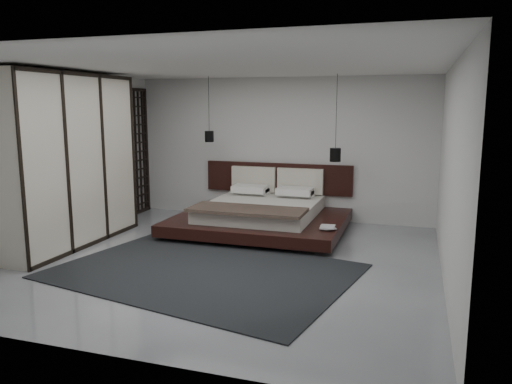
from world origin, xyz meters
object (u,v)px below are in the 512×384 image
(bed, at_px, (262,214))
(pendant_right, at_px, (335,155))
(lattice_screen, at_px, (136,152))
(wardrobe, at_px, (69,161))
(pendant_left, at_px, (209,136))
(rug, at_px, (204,271))

(bed, xyz_separation_m, pendant_right, (1.23, 0.49, 1.07))
(lattice_screen, relative_size, wardrobe, 0.93)
(lattice_screen, xyz_separation_m, pendant_right, (4.14, -0.06, 0.07))
(pendant_left, relative_size, pendant_right, 0.81)
(pendant_right, relative_size, rug, 0.40)
(lattice_screen, bearing_deg, pendant_left, -1.95)
(lattice_screen, height_order, wardrobe, wardrobe)
(wardrobe, bearing_deg, pendant_left, 58.90)
(lattice_screen, bearing_deg, bed, -10.72)
(bed, bearing_deg, pendant_right, 21.80)
(pendant_left, distance_m, wardrobe, 2.77)
(wardrobe, relative_size, rug, 0.72)
(wardrobe, bearing_deg, pendant_right, 31.24)
(lattice_screen, xyz_separation_m, wardrobe, (0.25, -2.41, 0.08))
(pendant_left, height_order, wardrobe, pendant_left)
(pendant_left, xyz_separation_m, pendant_right, (2.46, -0.00, -0.29))
(lattice_screen, relative_size, rug, 0.67)
(pendant_right, bearing_deg, pendant_left, 180.00)
(bed, bearing_deg, lattice_screen, 169.28)
(pendant_right, xyz_separation_m, rug, (-1.29, -2.98, -1.37))
(wardrobe, bearing_deg, bed, 35.09)
(wardrobe, bearing_deg, lattice_screen, 95.95)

